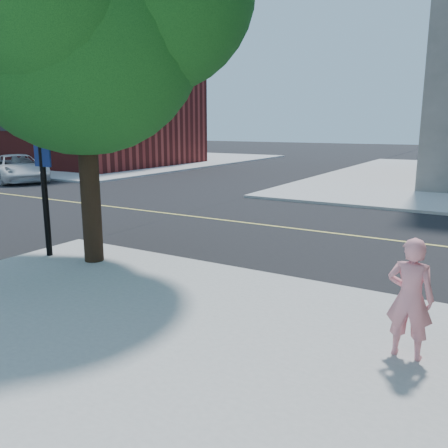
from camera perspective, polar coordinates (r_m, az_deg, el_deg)
The scene contains 7 objects.
ground at distance 11.94m, azimuth -14.12°, elevation -2.97°, with size 140.00×140.00×0.00m, color black.
road_ew at distance 15.36m, azimuth -2.27°, elevation 0.73°, with size 140.00×9.00×0.01m, color black.
sidewalk_nw at distance 43.14m, azimuth -15.84°, elevation 7.67°, with size 26.00×25.00×0.12m, color #AEAEAD.
church at distance 38.68m, azimuth -17.18°, elevation 17.73°, with size 15.20×12.00×14.40m.
office_block at distance 50.61m, azimuth -23.45°, elevation 18.04°, with size 12.00×14.08×18.00m.
man_on_phone at distance 6.32m, azimuth 21.87°, elevation -8.45°, with size 0.57×0.37×1.56m, color pink.
car_a at distance 27.75m, azimuth -23.98°, elevation 6.29°, with size 2.41×5.24×1.46m, color white.
Camera 1 is at (8.22, -8.12, 3.02)m, focal length 37.25 mm.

